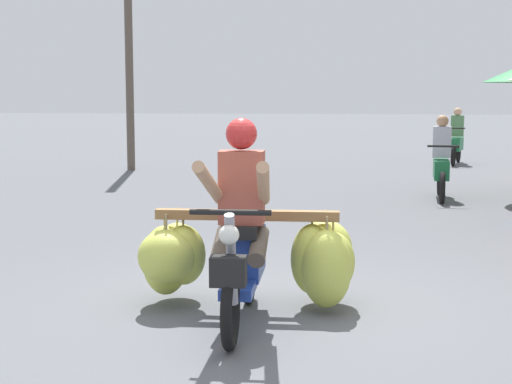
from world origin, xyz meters
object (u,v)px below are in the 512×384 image
(motorbike_distant_ahead_right, at_px, (441,165))
(utility_pole, at_px, (129,29))
(motorbike_main_loaded, at_px, (246,252))
(motorbike_distant_ahead_left, at_px, (457,141))

(motorbike_distant_ahead_right, xyz_separation_m, utility_pole, (-6.51, 4.17, 2.62))
(motorbike_main_loaded, height_order, utility_pole, utility_pole)
(utility_pole, bearing_deg, motorbike_distant_ahead_left, 17.43)
(motorbike_distant_ahead_left, relative_size, utility_pole, 0.25)
(motorbike_distant_ahead_left, bearing_deg, utility_pole, -162.57)
(motorbike_distant_ahead_left, distance_m, utility_pole, 8.41)
(motorbike_distant_ahead_right, bearing_deg, utility_pole, 147.39)
(motorbike_main_loaded, height_order, motorbike_distant_ahead_left, motorbike_main_loaded)
(motorbike_distant_ahead_right, bearing_deg, motorbike_distant_ahead_left, 80.34)
(motorbike_main_loaded, relative_size, motorbike_distant_ahead_left, 1.16)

